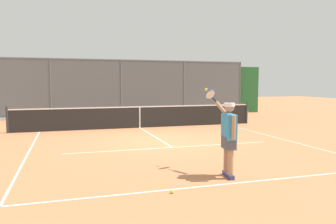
% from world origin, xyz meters
% --- Properties ---
extents(ground_plane, '(60.00, 60.00, 0.00)m').
position_xyz_m(ground_plane, '(0.00, 0.00, 0.00)').
color(ground_plane, '#C67A4C').
extents(court_line_markings, '(8.45, 8.63, 0.01)m').
position_xyz_m(court_line_markings, '(0.00, 1.58, 0.00)').
color(court_line_markings, white).
rests_on(court_line_markings, ground).
extents(fence_backdrop, '(18.72, 1.37, 3.36)m').
position_xyz_m(fence_backdrop, '(0.00, -9.23, 1.52)').
color(fence_backdrop, '#565B60').
rests_on(fence_backdrop, ground).
extents(tennis_net, '(10.86, 0.09, 1.07)m').
position_xyz_m(tennis_net, '(0.00, -3.53, 0.49)').
color(tennis_net, '#2D2D2D').
rests_on(tennis_net, ground).
extents(tennis_player, '(0.35, 1.37, 1.88)m').
position_xyz_m(tennis_player, '(-0.14, 4.61, 0.92)').
color(tennis_player, navy).
rests_on(tennis_player, ground).
extents(tennis_ball_near_baseline, '(0.07, 0.07, 0.07)m').
position_xyz_m(tennis_ball_near_baseline, '(1.32, 5.28, 0.03)').
color(tennis_ball_near_baseline, '#C1D138').
rests_on(tennis_ball_near_baseline, ground).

